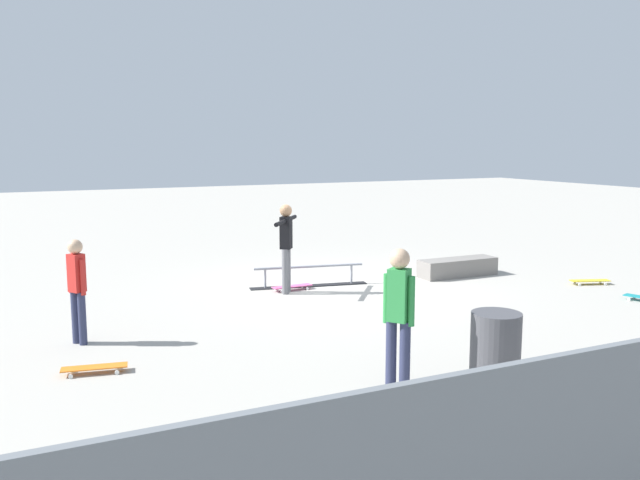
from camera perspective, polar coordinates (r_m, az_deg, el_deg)
ground_plane at (r=13.51m, az=1.75°, el=-3.94°), size 60.00×60.00×0.00m
grind_rail at (r=13.51m, az=-0.93°, el=-3.15°), size 2.39×0.69×0.42m
skate_ledge at (r=14.80m, az=11.55°, el=-2.28°), size 1.77×0.53×0.38m
skater_main at (r=12.77m, az=-2.88°, el=-0.16°), size 0.91×1.13×1.70m
skateboard_main at (r=13.17m, az=-2.37°, el=-3.95°), size 0.81×0.28×0.09m
bystander_green_shirt at (r=7.75m, az=6.66°, el=-6.09°), size 0.29×0.36×1.69m
bystander_red_shirt at (r=10.18m, az=-19.83°, el=-3.62°), size 0.25×0.33×1.51m
loose_skateboard_orange at (r=9.03m, az=-18.52°, el=-10.19°), size 0.82×0.37×0.09m
loose_skateboard_yellow at (r=14.73m, az=21.84°, el=-3.22°), size 0.82×0.47×0.09m
trash_bin at (r=8.09m, az=14.58°, el=-9.23°), size 0.58×0.58×0.95m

